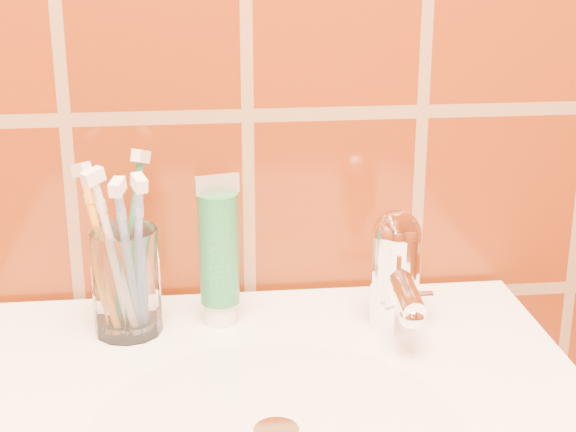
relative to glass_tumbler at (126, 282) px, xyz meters
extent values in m
cylinder|color=white|center=(0.13, -0.20, -0.05)|extent=(0.04, 0.04, 0.00)
cylinder|color=white|center=(0.00, 0.00, 0.00)|extent=(0.08, 0.08, 0.11)
cylinder|color=white|center=(0.09, 0.01, -0.04)|extent=(0.03, 0.03, 0.02)
cylinder|color=#1A6D38|center=(0.09, 0.01, 0.03)|extent=(0.04, 0.04, 0.11)
cube|color=beige|center=(0.09, 0.01, 0.09)|extent=(0.04, 0.01, 0.02)
cylinder|color=white|center=(0.26, -0.01, -0.01)|extent=(0.05, 0.05, 0.09)
sphere|color=white|center=(0.26, -0.01, 0.04)|extent=(0.05, 0.05, 0.05)
cylinder|color=white|center=(0.26, -0.05, 0.00)|extent=(0.02, 0.09, 0.03)
cube|color=white|center=(0.26, -0.02, 0.06)|extent=(0.02, 0.06, 0.01)
camera|label=1|loc=(0.07, -0.79, 0.33)|focal=55.00mm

